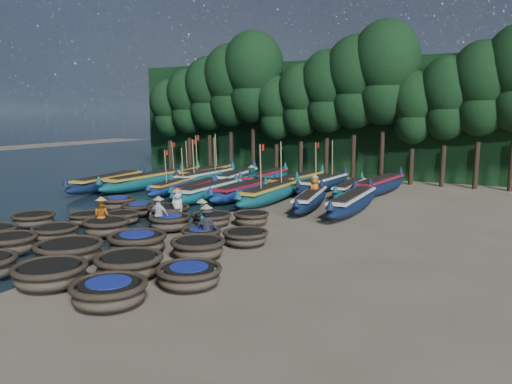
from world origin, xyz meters
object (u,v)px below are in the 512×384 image
at_px(long_boat_9, 180,174).
at_px(long_boat_15, 323,184).
at_px(long_boat_3, 198,188).
at_px(long_boat_12, 237,178).
at_px(coracle_11, 55,232).
at_px(coracle_7, 69,251).
at_px(coracle_20, 118,203).
at_px(coracle_23, 211,219).
at_px(fisherman_3, 207,225).
at_px(long_boat_14, 296,182).
at_px(fisherman_5, 252,178).
at_px(long_boat_16, 349,188).
at_px(long_boat_7, 310,200).
at_px(coracle_8, 129,265).
at_px(long_boat_4, 211,191).
at_px(fisherman_2, 102,215).
at_px(long_boat_11, 205,178).
at_px(coracle_24, 251,218).
at_px(coracle_15, 86,218).
at_px(coracle_14, 198,248).
at_px(coracle_18, 201,235).
at_px(fisherman_4, 159,213).
at_px(coracle_22, 168,212).
at_px(long_boat_1, 145,181).
at_px(long_boat_6, 271,193).
at_px(fisherman_6, 315,190).
at_px(long_boat_5, 247,190).
at_px(long_boat_10, 207,174).
at_px(fisherman_0, 178,206).
at_px(coracle_10, 34,219).
at_px(long_boat_13, 263,179).
at_px(coracle_6, 11,244).
at_px(coracle_12, 106,227).
at_px(fisherman_1, 202,215).
at_px(coracle_17, 170,222).
at_px(coracle_3, 50,274).
at_px(coracle_21, 139,209).
at_px(coracle_16, 123,217).
at_px(long_boat_17, 380,185).
at_px(long_boat_2, 175,186).
at_px(coracle_19, 245,237).
at_px(long_boat_0, 109,182).
at_px(coracle_9, 189,275).

xyz_separation_m(long_boat_9, long_boat_15, (12.53, -0.20, 0.06)).
distance_m(long_boat_3, long_boat_12, 5.31).
bearing_deg(coracle_11, long_boat_12, 93.56).
bearing_deg(coracle_7, coracle_20, 122.71).
distance_m(coracle_23, fisherman_3, 3.48).
bearing_deg(long_boat_14, fisherman_5, -134.36).
bearing_deg(long_boat_16, long_boat_15, 158.67).
bearing_deg(long_boat_15, long_boat_7, -72.42).
relative_size(coracle_8, long_boat_16, 0.32).
relative_size(long_boat_4, fisherman_2, 4.52).
distance_m(coracle_7, long_boat_11, 20.38).
bearing_deg(coracle_24, coracle_11, -133.19).
bearing_deg(long_boat_3, coracle_15, -96.34).
relative_size(coracle_14, fisherman_3, 1.31).
xyz_separation_m(coracle_18, fisherman_4, (-2.97, 0.90, 0.50)).
bearing_deg(coracle_22, fisherman_2, -106.61).
xyz_separation_m(coracle_24, long_boat_1, (-12.32, 6.70, 0.23)).
relative_size(long_boat_6, fisherman_6, 4.56).
xyz_separation_m(long_boat_5, long_boat_6, (1.97, -0.52, 0.03)).
bearing_deg(long_boat_6, long_boat_7, -11.16).
bearing_deg(long_boat_10, fisherman_0, -63.67).
distance_m(coracle_10, long_boat_13, 17.75).
distance_m(coracle_6, coracle_12, 4.13).
height_order(coracle_12, coracle_22, coracle_12).
height_order(coracle_6, fisherman_1, fisherman_1).
bearing_deg(long_boat_3, long_boat_4, -37.40).
bearing_deg(long_boat_14, coracle_15, -101.14).
height_order(coracle_10, coracle_17, coracle_17).
xyz_separation_m(coracle_8, long_boat_7, (0.94, 14.50, 0.04)).
xyz_separation_m(long_boat_9, fisherman_1, (11.75, -14.51, 0.39)).
distance_m(long_boat_12, long_boat_15, 6.94).
bearing_deg(long_boat_13, coracle_3, -80.56).
height_order(coracle_6, coracle_21, coracle_6).
xyz_separation_m(coracle_16, long_boat_7, (6.84, 8.30, 0.15)).
distance_m(coracle_17, long_boat_17, 16.51).
bearing_deg(long_boat_5, coracle_17, -80.77).
relative_size(long_boat_2, long_boat_12, 0.83).
relative_size(long_boat_9, long_boat_14, 0.86).
xyz_separation_m(long_boat_2, long_boat_17, (12.73, 6.16, 0.11)).
relative_size(coracle_11, coracle_20, 1.00).
relative_size(coracle_19, long_boat_10, 0.24).
bearing_deg(long_boat_4, long_boat_9, 137.17).
bearing_deg(long_boat_14, long_boat_6, -77.60).
distance_m(coracle_22, long_boat_14, 12.81).
bearing_deg(long_boat_7, coracle_23, -121.64).
relative_size(coracle_8, coracle_20, 1.03).
xyz_separation_m(coracle_21, long_boat_0, (-7.93, 6.07, 0.20)).
relative_size(coracle_9, long_boat_7, 0.30).
height_order(coracle_11, long_boat_4, long_boat_4).
xyz_separation_m(coracle_11, long_boat_14, (3.78, 18.23, 0.20)).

